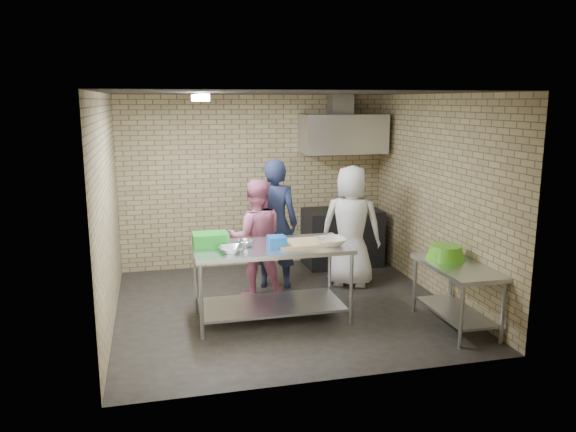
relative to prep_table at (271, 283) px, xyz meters
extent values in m
plane|color=black|center=(0.25, 0.36, -0.46)|extent=(4.20, 4.20, 0.00)
plane|color=black|center=(0.25, 0.36, 2.24)|extent=(4.20, 4.20, 0.00)
cube|color=tan|center=(0.25, 2.36, 0.89)|extent=(4.20, 0.06, 2.70)
cube|color=tan|center=(0.25, -1.64, 0.89)|extent=(4.20, 0.06, 2.70)
cube|color=tan|center=(-1.85, 0.36, 0.89)|extent=(0.06, 4.00, 2.70)
cube|color=tan|center=(2.35, 0.36, 0.89)|extent=(0.06, 4.00, 2.70)
cube|color=silver|center=(0.00, 0.00, 0.00)|extent=(1.84, 0.92, 0.92)
cube|color=silver|center=(2.05, -0.74, -0.09)|extent=(0.60, 1.20, 0.75)
cube|color=black|center=(1.60, 2.01, -0.01)|extent=(1.20, 0.70, 0.90)
cube|color=silver|center=(1.60, 2.06, 1.64)|extent=(1.30, 0.60, 0.60)
cube|color=#A5A8AD|center=(1.60, 2.21, 2.09)|extent=(0.35, 0.30, 0.30)
cube|color=#3F2B19|center=(1.90, 2.25, 1.46)|extent=(0.80, 0.20, 0.04)
cube|color=white|center=(-0.75, 0.36, 2.18)|extent=(0.10, 1.25, 0.08)
cube|color=#1B9322|center=(-0.70, 0.12, 0.54)|extent=(0.41, 0.31, 0.16)
cube|color=blue|center=(0.05, -0.10, 0.53)|extent=(0.20, 0.20, 0.13)
cube|color=tan|center=(0.35, -0.02, 0.48)|extent=(0.56, 0.43, 0.03)
imported|color=silver|center=(-0.50, -0.20, 0.50)|extent=(0.30, 0.30, 0.07)
imported|color=silver|center=(-0.30, 0.05, 0.50)|extent=(0.23, 0.23, 0.07)
imported|color=beige|center=(0.70, -0.15, 0.50)|extent=(0.37, 0.37, 0.09)
cylinder|color=#B22619|center=(1.65, 2.25, 1.57)|extent=(0.07, 0.07, 0.18)
cylinder|color=green|center=(2.05, 2.25, 1.55)|extent=(0.06, 0.06, 0.15)
imported|color=black|center=(0.30, 1.18, 0.46)|extent=(0.77, 0.62, 1.83)
imported|color=#BF6584|center=(-0.02, 0.91, 0.34)|extent=(0.83, 0.68, 1.59)
imported|color=white|center=(1.37, 1.00, 0.41)|extent=(0.99, 0.84, 1.73)
camera|label=1|loc=(-1.34, -6.33, 2.15)|focal=35.10mm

